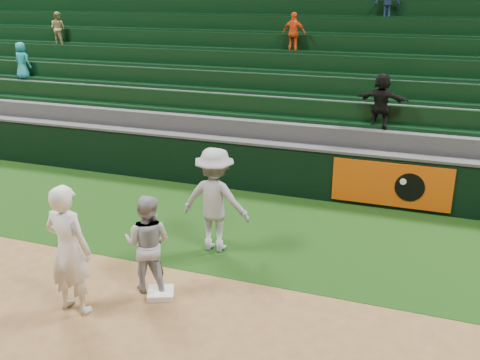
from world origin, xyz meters
name	(u,v)px	position (x,y,z in m)	size (l,w,h in m)	color
ground	(168,298)	(0.00, 0.00, 0.00)	(70.00, 70.00, 0.00)	brown
foul_grass	(233,225)	(0.00, 3.00, 0.00)	(36.00, 4.20, 0.01)	black
first_base	(161,293)	(-0.14, 0.02, 0.05)	(0.41, 0.41, 0.09)	white
first_baseman	(69,250)	(-1.20, -0.78, 1.03)	(0.75, 0.49, 2.06)	white
baserunner	(148,244)	(-0.40, 0.16, 0.83)	(0.80, 0.63, 1.65)	#999CA3
base_coach	(215,200)	(0.06, 1.88, 1.00)	(1.29, 0.74, 1.99)	#9C9EA9
field_wall	(266,167)	(0.03, 5.20, 0.63)	(36.00, 0.45, 1.25)	black
stadium_seating	(303,96)	(0.00, 8.97, 1.70)	(36.00, 5.95, 5.03)	#38393B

